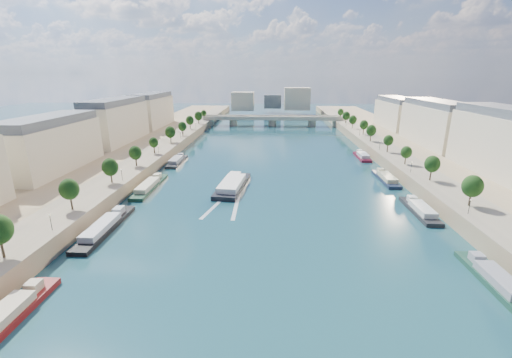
# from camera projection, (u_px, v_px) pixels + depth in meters

# --- Properties ---
(ground) EXTENTS (700.00, 700.00, 0.00)m
(ground) POSITION_uv_depth(u_px,v_px,m) (272.00, 173.00, 147.79)
(ground) COLOR #0D2B3C
(ground) RESTS_ON ground
(quay_left) EXTENTS (44.00, 520.00, 5.00)m
(quay_left) POSITION_uv_depth(u_px,v_px,m) (108.00, 165.00, 150.28)
(quay_left) COLOR #9E8460
(quay_left) RESTS_ON ground
(quay_right) EXTENTS (44.00, 520.00, 5.00)m
(quay_right) POSITION_uv_depth(u_px,v_px,m) (443.00, 169.00, 143.82)
(quay_right) COLOR #9E8460
(quay_right) RESTS_ON ground
(pave_left) EXTENTS (14.00, 520.00, 0.10)m
(pave_left) POSITION_uv_depth(u_px,v_px,m) (141.00, 160.00, 148.85)
(pave_left) COLOR gray
(pave_left) RESTS_ON quay_left
(pave_right) EXTENTS (14.00, 520.00, 0.10)m
(pave_right) POSITION_uv_depth(u_px,v_px,m) (408.00, 163.00, 143.74)
(pave_right) COLOR gray
(pave_right) RESTS_ON quay_right
(trees_left) EXTENTS (4.80, 268.80, 8.26)m
(trees_left) POSITION_uv_depth(u_px,v_px,m) (146.00, 147.00, 149.06)
(trees_left) COLOR #382B1E
(trees_left) RESTS_ON ground
(trees_right) EXTENTS (4.80, 268.80, 8.26)m
(trees_right) POSITION_uv_depth(u_px,v_px,m) (396.00, 145.00, 151.76)
(trees_right) COLOR #382B1E
(trees_right) RESTS_ON ground
(lamps_left) EXTENTS (0.36, 200.36, 4.28)m
(lamps_left) POSITION_uv_depth(u_px,v_px,m) (142.00, 159.00, 138.30)
(lamps_left) COLOR black
(lamps_left) RESTS_ON ground
(lamps_right) EXTENTS (0.36, 200.36, 4.28)m
(lamps_right) POSITION_uv_depth(u_px,v_px,m) (394.00, 154.00, 147.90)
(lamps_right) COLOR black
(lamps_right) RESTS_ON ground
(buildings_left) EXTENTS (16.00, 226.00, 23.20)m
(buildings_left) POSITION_uv_depth(u_px,v_px,m) (89.00, 129.00, 158.17)
(buildings_left) COLOR beige
(buildings_left) RESTS_ON ground
(buildings_right) EXTENTS (16.00, 226.00, 23.20)m
(buildings_right) POSITION_uv_depth(u_px,v_px,m) (465.00, 132.00, 150.55)
(buildings_right) COLOR beige
(buildings_right) RESTS_ON ground
(skyline) EXTENTS (79.00, 42.00, 22.00)m
(skyline) POSITION_uv_depth(u_px,v_px,m) (276.00, 100.00, 352.74)
(skyline) COLOR beige
(skyline) RESTS_ON ground
(bridge) EXTENTS (112.00, 12.00, 8.15)m
(bridge) POSITION_uv_depth(u_px,v_px,m) (272.00, 120.00, 277.21)
(bridge) COLOR #C1B79E
(bridge) RESTS_ON ground
(tour_barge) EXTENTS (11.64, 30.59, 4.05)m
(tour_barge) POSITION_uv_depth(u_px,v_px,m) (232.00, 185.00, 127.63)
(tour_barge) COLOR black
(tour_barge) RESTS_ON ground
(wake) EXTENTS (10.74, 26.02, 0.04)m
(wake) POSITION_uv_depth(u_px,v_px,m) (227.00, 204.00, 112.18)
(wake) COLOR silver
(wake) RESTS_ON ground
(moored_barges_left) EXTENTS (5.00, 159.96, 3.60)m
(moored_barges_left) POSITION_uv_depth(u_px,v_px,m) (111.00, 221.00, 97.10)
(moored_barges_left) COLOR #1B1D3C
(moored_barges_left) RESTS_ON ground
(moored_barges_right) EXTENTS (5.00, 159.91, 3.60)m
(moored_barges_right) POSITION_uv_depth(u_px,v_px,m) (422.00, 213.00, 103.10)
(moored_barges_right) COLOR black
(moored_barges_right) RESTS_ON ground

